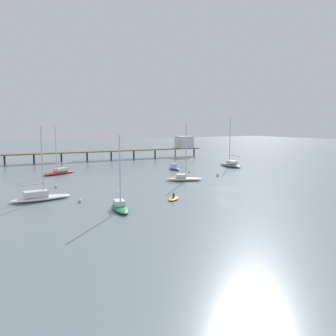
{
  "coord_description": "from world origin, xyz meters",
  "views": [
    {
      "loc": [
        -37.16,
        -45.43,
        11.26
      ],
      "look_at": [
        0.0,
        19.57,
        1.5
      ],
      "focal_mm": 36.05,
      "sensor_mm": 36.0,
      "label": 1
    }
  ],
  "objects_px": {
    "mooring_buoy_mid": "(80,200)",
    "mooring_buoy_near": "(218,175)",
    "sailboat_white": "(40,196)",
    "sailboat_green": "(120,205)",
    "sailboat_red": "(59,171)",
    "mooring_buoy_far": "(189,172)",
    "sailboat_cream": "(184,178)",
    "mooring_buoy_outer": "(56,186)",
    "dinghy_yellow": "(174,198)",
    "pier": "(153,146)",
    "sailboat_blue": "(174,167)",
    "sailboat_gray": "(231,164)"
  },
  "relations": [
    {
      "from": "sailboat_cream",
      "to": "dinghy_yellow",
      "type": "bearing_deg",
      "value": -127.44
    },
    {
      "from": "sailboat_gray",
      "to": "sailboat_green",
      "type": "height_order",
      "value": "sailboat_gray"
    },
    {
      "from": "dinghy_yellow",
      "to": "mooring_buoy_near",
      "type": "relative_size",
      "value": 4.53
    },
    {
      "from": "pier",
      "to": "mooring_buoy_far",
      "type": "height_order",
      "value": "pier"
    },
    {
      "from": "sailboat_red",
      "to": "sailboat_cream",
      "type": "relative_size",
      "value": 0.94
    },
    {
      "from": "sailboat_white",
      "to": "mooring_buoy_far",
      "type": "height_order",
      "value": "sailboat_white"
    },
    {
      "from": "sailboat_red",
      "to": "mooring_buoy_far",
      "type": "bearing_deg",
      "value": -25.34
    },
    {
      "from": "sailboat_green",
      "to": "sailboat_blue",
      "type": "bearing_deg",
      "value": 49.09
    },
    {
      "from": "sailboat_red",
      "to": "mooring_buoy_mid",
      "type": "height_order",
      "value": "sailboat_red"
    },
    {
      "from": "sailboat_white",
      "to": "sailboat_blue",
      "type": "xyz_separation_m",
      "value": [
        34.94,
        19.62,
        -0.03
      ]
    },
    {
      "from": "sailboat_green",
      "to": "sailboat_cream",
      "type": "height_order",
      "value": "sailboat_cream"
    },
    {
      "from": "sailboat_red",
      "to": "sailboat_gray",
      "type": "xyz_separation_m",
      "value": [
        42.45,
        -9.23,
        0.17
      ]
    },
    {
      "from": "sailboat_white",
      "to": "mooring_buoy_outer",
      "type": "xyz_separation_m",
      "value": [
        4.21,
        9.23,
        -0.39
      ]
    },
    {
      "from": "dinghy_yellow",
      "to": "mooring_buoy_mid",
      "type": "xyz_separation_m",
      "value": [
        -12.74,
        5.14,
        0.1
      ]
    },
    {
      "from": "mooring_buoy_far",
      "to": "sailboat_green",
      "type": "bearing_deg",
      "value": -137.81
    },
    {
      "from": "sailboat_white",
      "to": "mooring_buoy_near",
      "type": "xyz_separation_m",
      "value": [
        37.61,
        5.57,
        -0.31
      ]
    },
    {
      "from": "pier",
      "to": "mooring_buoy_far",
      "type": "bearing_deg",
      "value": -104.02
    },
    {
      "from": "dinghy_yellow",
      "to": "mooring_buoy_near",
      "type": "height_order",
      "value": "dinghy_yellow"
    },
    {
      "from": "pier",
      "to": "sailboat_red",
      "type": "distance_m",
      "value": 42.3
    },
    {
      "from": "mooring_buoy_mid",
      "to": "sailboat_cream",
      "type": "bearing_deg",
      "value": 20.13
    },
    {
      "from": "sailboat_white",
      "to": "mooring_buoy_outer",
      "type": "bearing_deg",
      "value": 65.48
    },
    {
      "from": "sailboat_white",
      "to": "sailboat_red",
      "type": "bearing_deg",
      "value": 72.31
    },
    {
      "from": "mooring_buoy_near",
      "to": "sailboat_cream",
      "type": "bearing_deg",
      "value": -172.14
    },
    {
      "from": "mooring_buoy_outer",
      "to": "mooring_buoy_mid",
      "type": "bearing_deg",
      "value": -87.45
    },
    {
      "from": "mooring_buoy_outer",
      "to": "mooring_buoy_far",
      "type": "height_order",
      "value": "mooring_buoy_outer"
    },
    {
      "from": "pier",
      "to": "sailboat_cream",
      "type": "bearing_deg",
      "value": -109.93
    },
    {
      "from": "mooring_buoy_mid",
      "to": "pier",
      "type": "bearing_deg",
      "value": 53.36
    },
    {
      "from": "sailboat_white",
      "to": "sailboat_cream",
      "type": "relative_size",
      "value": 0.95
    },
    {
      "from": "sailboat_blue",
      "to": "sailboat_gray",
      "type": "bearing_deg",
      "value": -9.98
    },
    {
      "from": "sailboat_white",
      "to": "sailboat_green",
      "type": "bearing_deg",
      "value": -53.39
    },
    {
      "from": "dinghy_yellow",
      "to": "mooring_buoy_mid",
      "type": "distance_m",
      "value": 13.74
    },
    {
      "from": "sailboat_red",
      "to": "sailboat_blue",
      "type": "distance_m",
      "value": 27.39
    },
    {
      "from": "mooring_buoy_outer",
      "to": "sailboat_blue",
      "type": "bearing_deg",
      "value": 18.69
    },
    {
      "from": "sailboat_white",
      "to": "sailboat_blue",
      "type": "height_order",
      "value": "sailboat_white"
    },
    {
      "from": "mooring_buoy_near",
      "to": "mooring_buoy_outer",
      "type": "height_order",
      "value": "mooring_buoy_near"
    },
    {
      "from": "sailboat_gray",
      "to": "dinghy_yellow",
      "type": "relative_size",
      "value": 4.13
    },
    {
      "from": "sailboat_white",
      "to": "sailboat_green",
      "type": "height_order",
      "value": "sailboat_white"
    },
    {
      "from": "mooring_buoy_far",
      "to": "sailboat_gray",
      "type": "bearing_deg",
      "value": 12.81
    },
    {
      "from": "mooring_buoy_mid",
      "to": "mooring_buoy_near",
      "type": "height_order",
      "value": "mooring_buoy_near"
    },
    {
      "from": "sailboat_blue",
      "to": "mooring_buoy_near",
      "type": "height_order",
      "value": "sailboat_blue"
    },
    {
      "from": "sailboat_green",
      "to": "mooring_buoy_mid",
      "type": "relative_size",
      "value": 16.58
    },
    {
      "from": "sailboat_blue",
      "to": "dinghy_yellow",
      "type": "height_order",
      "value": "sailboat_blue"
    },
    {
      "from": "sailboat_green",
      "to": "sailboat_cream",
      "type": "bearing_deg",
      "value": 37.97
    },
    {
      "from": "sailboat_blue",
      "to": "mooring_buoy_near",
      "type": "relative_size",
      "value": 11.46
    },
    {
      "from": "sailboat_green",
      "to": "mooring_buoy_outer",
      "type": "height_order",
      "value": "sailboat_green"
    },
    {
      "from": "pier",
      "to": "dinghy_yellow",
      "type": "relative_size",
      "value": 19.54
    },
    {
      "from": "pier",
      "to": "mooring_buoy_far",
      "type": "relative_size",
      "value": 125.4
    },
    {
      "from": "pier",
      "to": "dinghy_yellow",
      "type": "height_order",
      "value": "pier"
    },
    {
      "from": "sailboat_gray",
      "to": "sailboat_white",
      "type": "bearing_deg",
      "value": -161.65
    },
    {
      "from": "mooring_buoy_mid",
      "to": "sailboat_white",
      "type": "bearing_deg",
      "value": 138.52
    }
  ]
}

